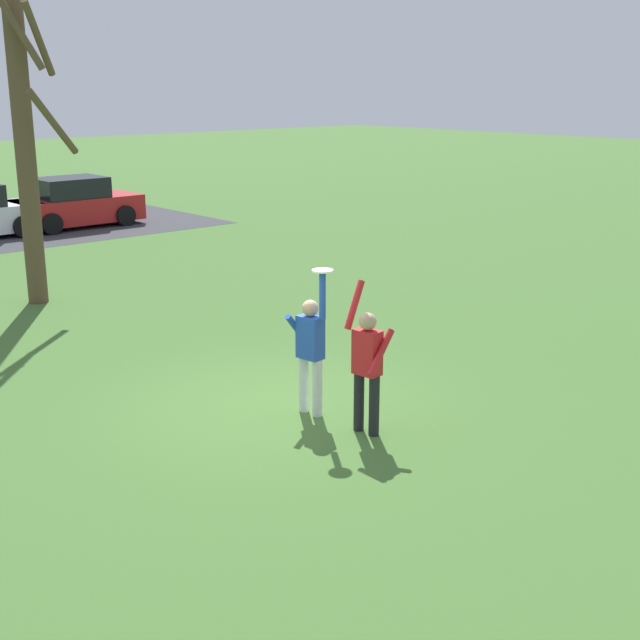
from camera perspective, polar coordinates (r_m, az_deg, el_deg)
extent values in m
plane|color=#426B2D|center=(12.38, -2.72, -5.84)|extent=(120.00, 120.00, 0.00)
cylinder|color=silver|center=(12.10, -1.09, -4.26)|extent=(0.14, 0.14, 0.82)
cylinder|color=silver|center=(11.93, -0.18, -4.55)|extent=(0.14, 0.14, 0.82)
cube|color=#234CB2|center=(11.79, -0.65, -1.16)|extent=(0.26, 0.38, 0.60)
sphere|color=tan|center=(11.68, -0.65, 0.79)|extent=(0.23, 0.23, 0.23)
cylinder|color=#234CB2|center=(11.92, -1.44, -0.73)|extent=(0.49, 0.14, 0.57)
cylinder|color=#234CB2|center=(11.48, 0.17, 1.64)|extent=(0.09, 0.09, 0.66)
cylinder|color=black|center=(11.31, 3.62, -5.73)|extent=(0.14, 0.14, 0.82)
cylinder|color=black|center=(11.47, 2.60, -5.41)|extent=(0.14, 0.14, 0.82)
cube|color=red|center=(11.15, 3.16, -2.16)|extent=(0.26, 0.38, 0.60)
sphere|color=tan|center=(11.03, 3.19, -0.11)|extent=(0.23, 0.23, 0.23)
cylinder|color=red|center=(11.01, 4.07, -2.17)|extent=(0.49, 0.14, 0.57)
cylinder|color=red|center=(11.13, 2.31, 1.01)|extent=(0.36, 0.12, 0.64)
cylinder|color=white|center=(11.40, 0.17, 3.31)|extent=(0.29, 0.29, 0.02)
cylinder|color=black|center=(27.34, -19.12, 5.89)|extent=(0.66, 0.23, 0.66)
cube|color=red|center=(28.90, -15.94, 7.07)|extent=(4.12, 1.84, 0.80)
cube|color=black|center=(28.74, -16.32, 8.45)|extent=(2.12, 1.66, 0.64)
cylinder|color=black|center=(30.30, -14.55, 7.12)|extent=(0.66, 0.23, 0.66)
cylinder|color=black|center=(28.72, -12.81, 6.79)|extent=(0.66, 0.23, 0.66)
cylinder|color=black|center=(29.21, -18.96, 6.48)|extent=(0.66, 0.23, 0.66)
cylinder|color=black|center=(27.57, -17.41, 6.11)|extent=(0.66, 0.23, 0.66)
cylinder|color=brown|center=(18.68, -19.00, 10.38)|extent=(0.41, 0.41, 6.19)
cylinder|color=brown|center=(18.44, -18.21, 17.35)|extent=(0.92, 0.82, 1.41)
cylinder|color=brown|center=(18.24, -17.32, 12.42)|extent=(1.36, 0.91, 1.34)
cylinder|color=brown|center=(18.22, -19.63, 18.06)|extent=(0.99, 0.48, 1.73)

